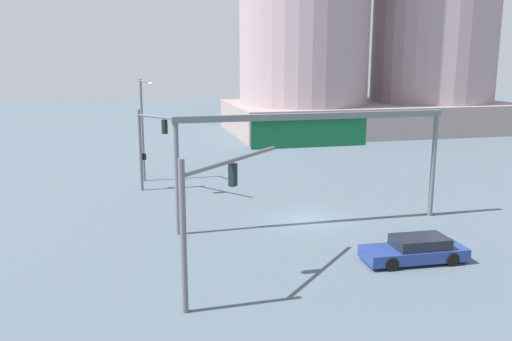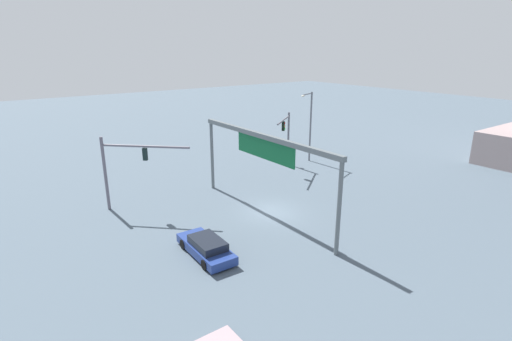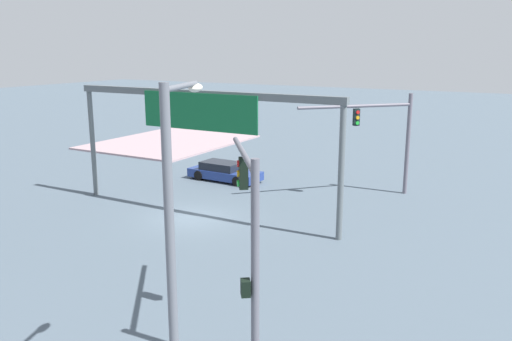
{
  "view_description": "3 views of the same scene",
  "coord_description": "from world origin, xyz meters",
  "px_view_note": "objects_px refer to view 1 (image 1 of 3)",
  "views": [
    {
      "loc": [
        -10.07,
        -29.33,
        9.57
      ],
      "look_at": [
        -2.85,
        0.89,
        2.95
      ],
      "focal_mm": 38.25,
      "sensor_mm": 36.0,
      "label": 1
    },
    {
      "loc": [
        22.17,
        -17.84,
        12.44
      ],
      "look_at": [
        -0.77,
        -0.94,
        3.43
      ],
      "focal_mm": 27.39,
      "sensor_mm": 36.0,
      "label": 2
    },
    {
      "loc": [
        -15.36,
        20.49,
        8.43
      ],
      "look_at": [
        -2.25,
        -2.68,
        2.22
      ],
      "focal_mm": 36.77,
      "sensor_mm": 36.0,
      "label": 3
    }
  ],
  "objects_px": {
    "traffic_signal_opposite_side": "(150,139)",
    "streetlamp_curved_arm": "(143,123)",
    "sedan_car_approaching": "(415,250)",
    "traffic_signal_near_corner": "(208,201)"
  },
  "relations": [
    {
      "from": "traffic_signal_near_corner",
      "to": "sedan_car_approaching",
      "type": "height_order",
      "value": "traffic_signal_near_corner"
    },
    {
      "from": "traffic_signal_opposite_side",
      "to": "streetlamp_curved_arm",
      "type": "relative_size",
      "value": 0.74
    },
    {
      "from": "traffic_signal_near_corner",
      "to": "streetlamp_curved_arm",
      "type": "xyz_separation_m",
      "value": [
        -1.73,
        21.33,
        0.55
      ]
    },
    {
      "from": "traffic_signal_opposite_side",
      "to": "sedan_car_approaching",
      "type": "distance_m",
      "value": 20.12
    },
    {
      "from": "streetlamp_curved_arm",
      "to": "sedan_car_approaching",
      "type": "height_order",
      "value": "streetlamp_curved_arm"
    },
    {
      "from": "streetlamp_curved_arm",
      "to": "sedan_car_approaching",
      "type": "distance_m",
      "value": 23.38
    },
    {
      "from": "traffic_signal_near_corner",
      "to": "streetlamp_curved_arm",
      "type": "bearing_deg",
      "value": 48.31
    },
    {
      "from": "traffic_signal_near_corner",
      "to": "sedan_car_approaching",
      "type": "distance_m",
      "value": 10.64
    },
    {
      "from": "traffic_signal_near_corner",
      "to": "traffic_signal_opposite_side",
      "type": "relative_size",
      "value": 1.02
    },
    {
      "from": "streetlamp_curved_arm",
      "to": "traffic_signal_near_corner",
      "type": "bearing_deg",
      "value": -14.73
    }
  ]
}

